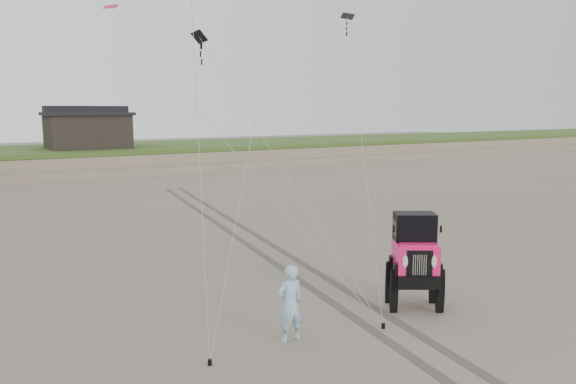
# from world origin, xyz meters

# --- Properties ---
(ground) EXTENTS (160.00, 160.00, 0.00)m
(ground) POSITION_xyz_m (0.00, 0.00, 0.00)
(ground) COLOR #6B6054
(ground) RESTS_ON ground
(dune_ridge) EXTENTS (160.00, 14.25, 1.73)m
(dune_ridge) POSITION_xyz_m (0.00, 37.50, 0.82)
(dune_ridge) COLOR #7A6B54
(dune_ridge) RESTS_ON ground
(cabin) EXTENTS (6.40, 5.40, 3.35)m
(cabin) POSITION_xyz_m (2.00, 37.00, 3.24)
(cabin) COLOR black
(cabin) RESTS_ON dune_ridge
(jeep) EXTENTS (4.46, 5.40, 1.87)m
(jeep) POSITION_xyz_m (2.14, -0.17, 0.93)
(jeep) COLOR #FF1B68
(jeep) RESTS_ON ground
(man) EXTENTS (0.60, 0.40, 1.64)m
(man) POSITION_xyz_m (-1.48, -0.31, 0.82)
(man) COLOR #7EAEC3
(man) RESTS_ON ground
(stake_main) EXTENTS (0.08, 0.08, 0.12)m
(stake_main) POSITION_xyz_m (-3.37, -0.50, 0.06)
(stake_main) COLOR black
(stake_main) RESTS_ON ground
(stake_aux) EXTENTS (0.08, 0.08, 0.12)m
(stake_aux) POSITION_xyz_m (0.65, -0.80, 0.06)
(stake_aux) COLOR black
(stake_aux) RESTS_ON ground
(tire_tracks) EXTENTS (5.22, 29.74, 0.01)m
(tire_tracks) POSITION_xyz_m (2.00, 8.00, 0.00)
(tire_tracks) COLOR #4C443D
(tire_tracks) RESTS_ON ground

